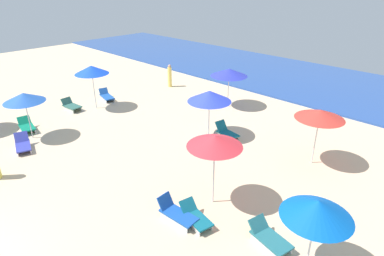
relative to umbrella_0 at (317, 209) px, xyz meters
The scene contains 17 objects.
ocean 18.61m from the umbrella_0, 111.73° to the left, with size 60.00×10.87×0.12m, color #274B99.
umbrella_0 is the anchor object (origin of this frame).
lounge_chair_0_0 2.21m from the umbrella_0, behind, with size 1.49×0.92×0.64m.
umbrella_1 8.79m from the umbrella_0, 150.25° to the left, with size 2.19×2.19×2.45m.
lounge_chair_1_0 8.64m from the umbrella_0, 144.64° to the left, with size 1.38×0.80×0.74m.
umbrella_2 3.91m from the umbrella_0, behind, with size 1.92×1.92×2.69m.
lounge_chair_2_0 4.63m from the umbrella_0, 163.90° to the right, with size 1.47×0.67×0.74m.
lounge_chair_2_1 4.09m from the umbrella_0, 166.72° to the right, with size 1.39×0.81×0.61m.
umbrella_3 15.46m from the umbrella_0, behind, with size 2.02×2.02×2.70m.
lounge_chair_3_0 16.66m from the umbrella_0, 167.26° to the left, with size 1.56×0.91×0.65m.
lounge_chair_3_1 16.20m from the umbrella_0, behind, with size 1.33×0.79×0.69m.
umbrella_5 12.78m from the umbrella_0, 138.99° to the left, with size 2.26×2.26×2.42m.
umbrella_6 14.04m from the umbrella_0, behind, with size 1.96×1.96×2.41m.
lounge_chair_6_0 13.38m from the umbrella_0, 167.28° to the right, with size 1.50×0.99×0.68m.
lounge_chair_6_1 15.17m from the umbrella_0, behind, with size 1.40×0.84×0.66m.
umbrella_7 6.16m from the umbrella_0, 114.87° to the left, with size 2.04×2.04×2.52m.
beachgoer_1 17.55m from the umbrella_0, 150.82° to the left, with size 0.39×0.39×1.67m.
Camera 1 is at (9.31, 0.32, 7.51)m, focal length 30.69 mm.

